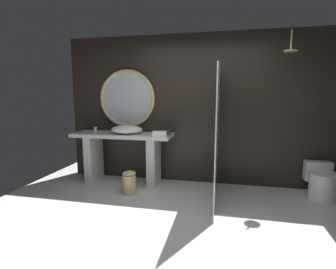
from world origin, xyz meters
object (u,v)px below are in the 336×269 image
object	(u,v)px
tumbler_cup	(95,129)
rain_shower_head	(291,49)
vessel_sink	(127,129)
toilet	(322,182)
round_wall_mirror	(127,99)
tissue_box	(166,133)
waste_bin	(129,182)
folded_hand_towel	(160,134)

from	to	relation	value
tumbler_cup	rain_shower_head	bearing A→B (deg)	-1.19
tumbler_cup	rain_shower_head	distance (m)	3.45
tumbler_cup	vessel_sink	bearing A→B (deg)	-5.32
vessel_sink	tumbler_cup	xyz separation A→B (m)	(-0.64, 0.06, -0.02)
rain_shower_head	toilet	xyz separation A→B (m)	(0.57, -0.02, -1.97)
round_wall_mirror	toilet	size ratio (longest dim) A/B	1.74
vessel_sink	tissue_box	size ratio (longest dim) A/B	3.82
tumbler_cup	waste_bin	world-z (taller)	tumbler_cup
toilet	round_wall_mirror	bearing A→B (deg)	174.50
tumbler_cup	round_wall_mirror	world-z (taller)	round_wall_mirror
vessel_sink	rain_shower_head	size ratio (longest dim) A/B	1.74
vessel_sink	round_wall_mirror	distance (m)	0.61
round_wall_mirror	waste_bin	bearing A→B (deg)	-68.36
folded_hand_towel	rain_shower_head	bearing A→B (deg)	4.53
tissue_box	folded_hand_towel	distance (m)	0.16
vessel_sink	waste_bin	bearing A→B (deg)	-66.55
vessel_sink	folded_hand_towel	xyz separation A→B (m)	(0.63, -0.16, -0.03)
rain_shower_head	vessel_sink	bearing A→B (deg)	179.84
vessel_sink	round_wall_mirror	size ratio (longest dim) A/B	0.52
toilet	tumbler_cup	bearing A→B (deg)	178.67
vessel_sink	toilet	world-z (taller)	vessel_sink
rain_shower_head	round_wall_mirror	bearing A→B (deg)	173.79
tumbler_cup	toilet	distance (m)	3.84
tissue_box	round_wall_mirror	size ratio (longest dim) A/B	0.14
tissue_box	toilet	world-z (taller)	tissue_box
vessel_sink	waste_bin	size ratio (longest dim) A/B	1.52
vessel_sink	waste_bin	world-z (taller)	vessel_sink
tumbler_cup	tissue_box	size ratio (longest dim) A/B	0.67
vessel_sink	round_wall_mirror	world-z (taller)	round_wall_mirror
folded_hand_towel	tumbler_cup	bearing A→B (deg)	170.14
toilet	folded_hand_towel	bearing A→B (deg)	-176.99
vessel_sink	round_wall_mirror	bearing A→B (deg)	108.56
tissue_box	rain_shower_head	bearing A→B (deg)	0.43
tissue_box	rain_shower_head	world-z (taller)	rain_shower_head
tumbler_cup	rain_shower_head	size ratio (longest dim) A/B	0.31
waste_bin	tumbler_cup	bearing A→B (deg)	147.91
vessel_sink	toilet	bearing A→B (deg)	-0.52
tumbler_cup	tissue_box	world-z (taller)	tumbler_cup
tumbler_cup	folded_hand_towel	world-z (taller)	tumbler_cup
vessel_sink	rain_shower_head	xyz separation A→B (m)	(2.56, -0.01, 1.25)
rain_shower_head	toilet	bearing A→B (deg)	-2.15
round_wall_mirror	folded_hand_towel	world-z (taller)	round_wall_mirror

